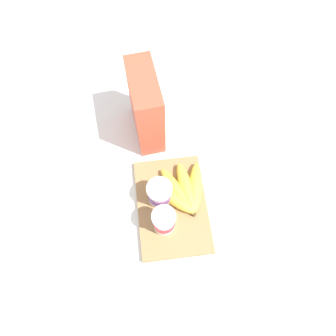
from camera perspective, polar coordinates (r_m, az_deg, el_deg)
ground_plane at (r=0.95m, az=0.75°, el=-7.16°), size 2.40×2.40×0.00m
cutting_board at (r=0.94m, az=0.75°, el=-6.99°), size 0.31×0.21×0.02m
cereal_box at (r=0.97m, az=-4.11°, el=11.09°), size 0.20×0.10×0.25m
yogurt_cup_front at (r=0.87m, az=-0.75°, el=-9.77°), size 0.07×0.07×0.10m
yogurt_cup_back at (r=0.90m, az=-1.55°, el=-4.73°), size 0.07×0.07×0.08m
banana_bunch at (r=0.93m, az=2.67°, el=-4.22°), size 0.18×0.19×0.04m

